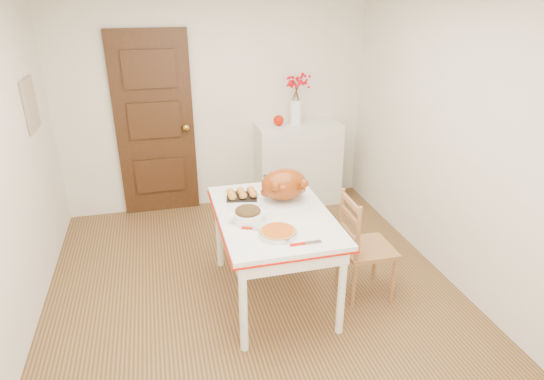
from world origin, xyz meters
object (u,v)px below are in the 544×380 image
object	(u,v)px
pumpkin_pie	(278,232)
sideboard	(298,164)
kitchen_table	(274,255)
turkey_platter	(284,186)
chair_oak	(367,246)

from	to	relation	value
pumpkin_pie	sideboard	bearing A→B (deg)	68.77
kitchen_table	sideboard	bearing A→B (deg)	66.67
kitchen_table	turkey_platter	world-z (taller)	turkey_platter
sideboard	chair_oak	size ratio (longest dim) A/B	1.06
kitchen_table	chair_oak	xyz separation A→B (m)	(0.77, -0.16, 0.07)
sideboard	chair_oak	bearing A→B (deg)	-90.01
kitchen_table	pumpkin_pie	distance (m)	0.55
sideboard	kitchen_table	bearing A→B (deg)	-113.33
turkey_platter	sideboard	bearing A→B (deg)	79.38
turkey_platter	pumpkin_pie	xyz separation A→B (m)	(-0.20, -0.54, -0.11)
chair_oak	turkey_platter	xyz separation A→B (m)	(-0.63, 0.34, 0.46)
pumpkin_pie	chair_oak	bearing A→B (deg)	13.09
kitchen_table	turkey_platter	xyz separation A→B (m)	(0.14, 0.18, 0.53)
kitchen_table	pumpkin_pie	world-z (taller)	pumpkin_pie
kitchen_table	turkey_platter	distance (m)	0.58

